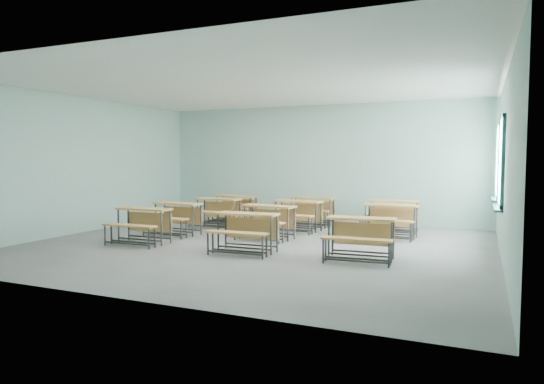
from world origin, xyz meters
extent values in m
cube|color=gray|center=(0.00, 0.00, -0.01)|extent=(9.00, 8.00, 0.02)
cube|color=white|center=(0.00, 0.00, 3.21)|extent=(9.00, 8.00, 0.02)
cube|color=#A6D0C3|center=(0.00, 4.01, 1.60)|extent=(9.00, 0.02, 3.20)
cube|color=#A6D0C3|center=(0.00, -4.01, 1.60)|extent=(9.00, 0.02, 3.20)
cube|color=#A6D0C3|center=(-4.51, 0.00, 1.60)|extent=(0.02, 8.00, 3.20)
cube|color=#A6D0C3|center=(4.51, 0.00, 1.60)|extent=(0.02, 8.00, 3.20)
cube|color=#1C4F48|center=(4.47, 2.80, 0.93)|extent=(0.06, 1.20, 0.06)
cube|color=#1C4F48|center=(4.47, 2.80, 2.47)|extent=(0.06, 1.20, 0.06)
cube|color=#1C4F48|center=(4.47, 2.23, 1.70)|extent=(0.06, 0.06, 1.60)
cube|color=#1C4F48|center=(4.47, 3.37, 1.70)|extent=(0.06, 0.06, 1.60)
cube|color=#1C4F48|center=(4.47, 2.80, 1.70)|extent=(0.04, 0.04, 1.48)
cube|color=#1C4F48|center=(4.47, 2.80, 1.70)|extent=(0.04, 1.08, 0.04)
cube|color=#1C4F48|center=(4.43, 2.80, 0.87)|extent=(0.14, 1.28, 0.04)
cube|color=white|center=(4.50, 2.80, 1.70)|extent=(0.01, 1.08, 1.48)
cube|color=#1C4F48|center=(4.47, 0.80, 0.93)|extent=(0.06, 1.20, 0.06)
cube|color=#1C4F48|center=(4.47, 0.80, 2.47)|extent=(0.06, 1.20, 0.06)
cube|color=#1C4F48|center=(4.47, 0.23, 1.70)|extent=(0.06, 0.06, 1.60)
cube|color=#1C4F48|center=(4.47, 1.37, 1.70)|extent=(0.06, 0.06, 1.60)
cube|color=#1C4F48|center=(4.47, 0.80, 1.70)|extent=(0.04, 0.04, 1.48)
cube|color=#1C4F48|center=(4.47, 0.80, 1.70)|extent=(0.04, 1.08, 0.04)
cube|color=#1C4F48|center=(4.43, 0.80, 0.87)|extent=(0.14, 1.28, 0.04)
cube|color=white|center=(4.50, 0.80, 1.70)|extent=(0.01, 1.08, 1.48)
cube|color=#CB9049|center=(-2.24, -0.64, 0.71)|extent=(1.17, 0.40, 0.04)
cube|color=#CB9049|center=(-2.24, -0.46, 0.41)|extent=(1.11, 0.03, 0.40)
cylinder|color=#313335|center=(-2.77, -0.80, 0.35)|extent=(0.04, 0.04, 0.69)
cylinder|color=#313335|center=(-1.70, -0.79, 0.35)|extent=(0.04, 0.04, 0.69)
cylinder|color=#313335|center=(-2.78, -0.49, 0.35)|extent=(0.04, 0.04, 0.69)
cylinder|color=#313335|center=(-1.70, -0.47, 0.35)|extent=(0.04, 0.04, 0.69)
cube|color=#313335|center=(-2.24, -0.79, 0.10)|extent=(1.07, 0.04, 0.03)
cube|color=#313335|center=(-2.24, -0.48, 0.10)|extent=(1.07, 0.04, 0.03)
cube|color=#CB9049|center=(-2.23, -1.10, 0.42)|extent=(1.17, 0.26, 0.03)
cylinder|color=#313335|center=(-2.77, -1.20, 0.20)|extent=(0.04, 0.04, 0.40)
cylinder|color=#313335|center=(-1.70, -1.19, 0.20)|extent=(0.04, 0.04, 0.40)
cylinder|color=#313335|center=(-2.77, -1.02, 0.20)|extent=(0.04, 0.04, 0.40)
cylinder|color=#313335|center=(-1.70, -1.01, 0.20)|extent=(0.04, 0.04, 0.40)
cube|color=#313335|center=(-2.23, -1.20, 0.08)|extent=(1.07, 0.04, 0.03)
cube|color=#313335|center=(-2.23, -1.01, 0.08)|extent=(1.07, 0.04, 0.03)
cube|color=#CB9049|center=(0.14, -0.62, 0.71)|extent=(1.19, 0.44, 0.04)
cube|color=#CB9049|center=(0.13, -0.44, 0.41)|extent=(1.11, 0.06, 0.40)
cylinder|color=#313335|center=(-0.39, -0.80, 0.35)|extent=(0.04, 0.04, 0.69)
cylinder|color=#313335|center=(0.68, -0.75, 0.35)|extent=(0.04, 0.04, 0.69)
cylinder|color=#313335|center=(-0.40, -0.49, 0.35)|extent=(0.04, 0.04, 0.69)
cylinder|color=#313335|center=(0.67, -0.44, 0.35)|extent=(0.04, 0.04, 0.69)
cube|color=#313335|center=(0.15, -0.78, 0.10)|extent=(1.07, 0.07, 0.03)
cube|color=#313335|center=(0.13, -0.46, 0.10)|extent=(1.07, 0.07, 0.03)
cube|color=#CB9049|center=(0.16, -1.09, 0.42)|extent=(1.18, 0.29, 0.03)
cylinder|color=#313335|center=(-0.37, -1.20, 0.20)|extent=(0.04, 0.04, 0.40)
cylinder|color=#313335|center=(0.70, -1.16, 0.20)|extent=(0.04, 0.04, 0.40)
cylinder|color=#313335|center=(-0.38, -1.02, 0.20)|extent=(0.04, 0.04, 0.40)
cylinder|color=#313335|center=(0.69, -0.97, 0.20)|extent=(0.04, 0.04, 0.40)
cube|color=#313335|center=(0.16, -1.18, 0.08)|extent=(1.07, 0.07, 0.03)
cube|color=#313335|center=(0.15, -1.00, 0.08)|extent=(1.07, 0.07, 0.03)
cube|color=#CB9049|center=(2.25, -0.44, 0.71)|extent=(1.19, 0.47, 0.04)
cube|color=#CB9049|center=(2.24, -0.26, 0.41)|extent=(1.11, 0.10, 0.40)
cylinder|color=#313335|center=(1.73, -0.63, 0.35)|extent=(0.04, 0.04, 0.69)
cylinder|color=#313335|center=(2.80, -0.56, 0.35)|extent=(0.04, 0.04, 0.69)
cylinder|color=#313335|center=(1.71, -0.32, 0.35)|extent=(0.04, 0.04, 0.69)
cylinder|color=#313335|center=(2.78, -0.25, 0.35)|extent=(0.04, 0.04, 0.69)
cube|color=#313335|center=(2.26, -0.60, 0.10)|extent=(1.07, 0.10, 0.03)
cube|color=#313335|center=(2.24, -0.28, 0.10)|extent=(1.07, 0.10, 0.03)
cube|color=#CB9049|center=(2.28, -0.91, 0.42)|extent=(1.18, 0.32, 0.03)
cylinder|color=#313335|center=(1.76, -1.04, 0.20)|extent=(0.04, 0.04, 0.40)
cylinder|color=#313335|center=(2.83, -0.96, 0.20)|extent=(0.04, 0.04, 0.40)
cylinder|color=#313335|center=(1.74, -0.85, 0.20)|extent=(0.04, 0.04, 0.40)
cylinder|color=#313335|center=(2.81, -0.78, 0.20)|extent=(0.04, 0.04, 0.40)
cube|color=#313335|center=(2.29, -1.00, 0.08)|extent=(1.07, 0.10, 0.03)
cube|color=#313335|center=(2.28, -0.81, 0.08)|extent=(1.07, 0.10, 0.03)
cube|color=#CB9049|center=(-2.27, 0.63, 0.71)|extent=(1.20, 0.48, 0.04)
cube|color=#CB9049|center=(-2.26, 0.81, 0.41)|extent=(1.11, 0.11, 0.40)
cylinder|color=#313335|center=(-2.82, 0.52, 0.35)|extent=(0.04, 0.04, 0.69)
cylinder|color=#313335|center=(-1.75, 0.43, 0.35)|extent=(0.04, 0.04, 0.69)
cylinder|color=#313335|center=(-2.80, 0.83, 0.35)|extent=(0.04, 0.04, 0.69)
cylinder|color=#313335|center=(-1.73, 0.74, 0.35)|extent=(0.04, 0.04, 0.69)
cube|color=#313335|center=(-2.29, 0.47, 0.10)|extent=(1.07, 0.12, 0.03)
cube|color=#313335|center=(-2.26, 0.78, 0.10)|extent=(1.07, 0.12, 0.03)
cube|color=#CB9049|center=(-2.31, 0.16, 0.42)|extent=(1.19, 0.34, 0.03)
cylinder|color=#313335|center=(-2.86, 0.11, 0.20)|extent=(0.04, 0.04, 0.40)
cylinder|color=#313335|center=(-1.79, 0.03, 0.20)|extent=(0.04, 0.04, 0.40)
cylinder|color=#313335|center=(-2.84, 0.30, 0.20)|extent=(0.04, 0.04, 0.40)
cylinder|color=#313335|center=(-1.77, 0.21, 0.20)|extent=(0.04, 0.04, 0.40)
cube|color=#313335|center=(-2.32, 0.07, 0.08)|extent=(1.07, 0.12, 0.03)
cube|color=#313335|center=(-2.31, 0.26, 0.08)|extent=(1.07, 0.12, 0.03)
cube|color=#CB9049|center=(-0.09, 0.92, 0.71)|extent=(1.20, 0.50, 0.04)
cube|color=#CB9049|center=(-0.07, 1.10, 0.41)|extent=(1.11, 0.13, 0.40)
cylinder|color=#313335|center=(-0.64, 0.81, 0.35)|extent=(0.04, 0.04, 0.69)
cylinder|color=#313335|center=(0.43, 0.71, 0.35)|extent=(0.04, 0.04, 0.69)
cylinder|color=#313335|center=(-0.61, 1.12, 0.35)|extent=(0.04, 0.04, 0.69)
cylinder|color=#313335|center=(0.46, 1.02, 0.35)|extent=(0.04, 0.04, 0.69)
cube|color=#313335|center=(-0.10, 0.76, 0.10)|extent=(1.07, 0.13, 0.03)
cube|color=#313335|center=(-0.07, 1.07, 0.10)|extent=(1.07, 0.13, 0.03)
cube|color=#CB9049|center=(-0.14, 0.45, 0.42)|extent=(1.19, 0.36, 0.03)
cylinder|color=#313335|center=(-0.68, 0.41, 0.20)|extent=(0.04, 0.04, 0.40)
cylinder|color=#313335|center=(0.39, 0.31, 0.20)|extent=(0.04, 0.04, 0.40)
cylinder|color=#313335|center=(-0.66, 0.60, 0.20)|extent=(0.04, 0.04, 0.40)
cylinder|color=#313335|center=(0.41, 0.49, 0.20)|extent=(0.04, 0.04, 0.40)
cube|color=#313335|center=(-0.14, 0.36, 0.08)|extent=(1.07, 0.13, 0.03)
cube|color=#313335|center=(-0.13, 0.54, 0.08)|extent=(1.07, 0.13, 0.03)
cube|color=#CB9049|center=(-2.02, 2.08, 0.71)|extent=(1.18, 0.42, 0.04)
cube|color=#CB9049|center=(-2.02, 2.26, 0.41)|extent=(1.11, 0.05, 0.40)
cylinder|color=#313335|center=(-2.56, 1.94, 0.35)|extent=(0.04, 0.04, 0.69)
cylinder|color=#313335|center=(-1.49, 1.91, 0.35)|extent=(0.04, 0.04, 0.69)
cylinder|color=#313335|center=(-2.56, 2.26, 0.35)|extent=(0.04, 0.04, 0.69)
cylinder|color=#313335|center=(-1.48, 2.23, 0.35)|extent=(0.04, 0.04, 0.69)
cube|color=#313335|center=(-2.03, 1.93, 0.10)|extent=(1.07, 0.06, 0.03)
cube|color=#313335|center=(-2.02, 2.24, 0.10)|extent=(1.07, 0.06, 0.03)
cube|color=#CB9049|center=(-2.04, 1.62, 0.42)|extent=(1.18, 0.28, 0.03)
cylinder|color=#313335|center=(-2.58, 1.54, 0.20)|extent=(0.04, 0.04, 0.40)
cylinder|color=#313335|center=(-1.50, 1.51, 0.20)|extent=(0.04, 0.04, 0.40)
cylinder|color=#313335|center=(-2.57, 1.72, 0.20)|extent=(0.04, 0.04, 0.40)
cylinder|color=#313335|center=(-1.50, 1.69, 0.20)|extent=(0.04, 0.04, 0.40)
cube|color=#313335|center=(-2.04, 1.52, 0.08)|extent=(1.07, 0.06, 0.03)
cube|color=#313335|center=(-2.03, 1.71, 0.08)|extent=(1.07, 0.06, 0.03)
cube|color=#CB9049|center=(0.09, 2.26, 0.71)|extent=(1.20, 0.50, 0.04)
cube|color=#CB9049|center=(0.10, 2.44, 0.41)|extent=(1.11, 0.12, 0.40)
cylinder|color=#313335|center=(-0.46, 2.15, 0.35)|extent=(0.04, 0.04, 0.69)
cylinder|color=#313335|center=(0.61, 2.05, 0.35)|extent=(0.04, 0.04, 0.69)
cylinder|color=#313335|center=(-0.43, 2.46, 0.35)|extent=(0.04, 0.04, 0.69)
cylinder|color=#313335|center=(0.64, 2.36, 0.35)|extent=(0.04, 0.04, 0.69)
cube|color=#313335|center=(0.07, 2.10, 0.10)|extent=(1.07, 0.13, 0.03)
cube|color=#313335|center=(0.10, 2.41, 0.10)|extent=(1.07, 0.13, 0.03)
cube|color=#CB9049|center=(0.04, 1.79, 0.42)|extent=(1.19, 0.35, 0.03)
cylinder|color=#313335|center=(-0.50, 1.75, 0.20)|extent=(0.04, 0.04, 0.40)
cylinder|color=#313335|center=(0.57, 1.65, 0.20)|extent=(0.04, 0.04, 0.40)
cylinder|color=#313335|center=(-0.48, 1.93, 0.20)|extent=(0.04, 0.04, 0.40)
cylinder|color=#313335|center=(0.59, 1.83, 0.20)|extent=(0.04, 0.04, 0.40)
cube|color=#313335|center=(0.04, 1.70, 0.08)|extent=(1.07, 0.13, 0.03)
cube|color=#313335|center=(0.05, 1.88, 0.08)|extent=(1.07, 0.13, 0.03)
cube|color=#CB9049|center=(2.32, 2.16, 0.71)|extent=(1.19, 0.46, 0.04)
cube|color=#CB9049|center=(2.33, 2.34, 0.41)|extent=(1.11, 0.08, 0.40)
cylinder|color=#313335|center=(1.78, 2.04, 0.35)|extent=(0.04, 0.04, 0.69)
cylinder|color=#313335|center=(2.85, 1.98, 0.35)|extent=(0.04, 0.04, 0.69)
cylinder|color=#313335|center=(1.79, 2.35, 0.35)|extent=(0.04, 0.04, 0.69)
cylinder|color=#313335|center=(2.86, 2.29, 0.35)|extent=(0.04, 0.04, 0.69)
cube|color=#313335|center=(2.31, 2.01, 0.10)|extent=(1.07, 0.09, 0.03)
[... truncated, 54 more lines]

